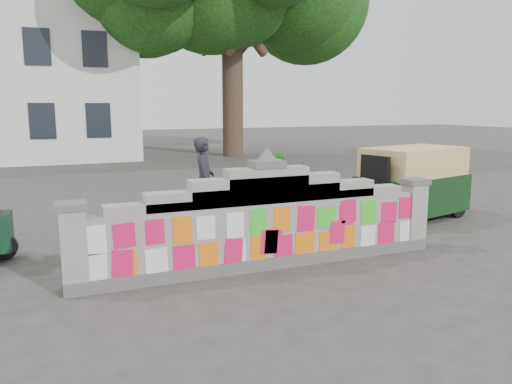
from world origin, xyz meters
TOP-DOWN VIEW (x-y plane):
  - ground at (0.00, 0.00)m, footprint 100.00×100.00m
  - parapet_wall at (-0.00, -0.01)m, footprint 6.48×0.44m
  - cyclist_bike at (-0.30, 2.52)m, footprint 2.13×1.24m
  - cyclist_rider at (-0.30, 2.52)m, footprint 0.60×0.75m
  - pedestrian at (1.99, 3.77)m, footprint 0.79×0.89m
  - rickshaw_right at (4.62, 1.99)m, footprint 3.17×2.00m

SIDE VIEW (x-z plane):
  - ground at x=0.00m, z-range 0.00..0.00m
  - cyclist_bike at x=-0.30m, z-range 0.00..1.06m
  - parapet_wall at x=0.00m, z-range -0.26..1.75m
  - pedestrian at x=1.99m, z-range 0.00..1.52m
  - rickshaw_right at x=4.62m, z-range 0.03..1.73m
  - cyclist_rider at x=-0.30m, z-range 0.00..1.79m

